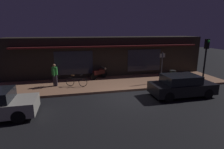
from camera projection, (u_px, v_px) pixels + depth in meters
name	position (u px, v px, depth m)	size (l,w,h in m)	color
ground_plane	(127.00, 97.00, 11.69)	(60.00, 60.00, 0.00)	black
sidewalk_slab	(116.00, 83.00, 14.51)	(18.00, 4.00, 0.15)	#8C6047
storefront_building	(107.00, 56.00, 17.31)	(18.00, 3.30, 3.60)	black
motorcycle	(99.00, 73.00, 15.44)	(1.56, 0.94, 0.97)	black
bicycle_parked	(76.00, 82.00, 13.34)	(1.55, 0.70, 0.91)	black
person_photographer	(55.00, 74.00, 13.31)	(0.41, 0.62, 1.67)	#28232D
sign_post	(162.00, 66.00, 14.14)	(0.44, 0.09, 2.40)	#47474C
trash_bin	(172.00, 76.00, 14.56)	(0.48, 0.48, 0.93)	#2D4C33
traffic_light_pole	(206.00, 55.00, 13.09)	(0.24, 0.33, 3.60)	black
parked_car_far	(181.00, 86.00, 11.71)	(4.12, 1.81, 1.42)	black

